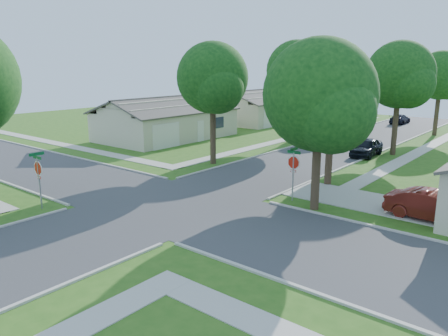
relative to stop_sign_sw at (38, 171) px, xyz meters
The scene contains 19 objects.
ground 6.95m from the stop_sign_sw, 45.00° to the left, with size 100.00×100.00×0.00m, color #2B5517.
road_ns 6.95m from the stop_sign_sw, 45.00° to the left, with size 7.00×100.00×0.02m, color #333335.
sidewalk_ne 32.61m from the stop_sign_sw, 70.62° to the left, with size 1.20×40.00×0.04m, color #9E9B91.
sidewalk_nw 30.80m from the stop_sign_sw, 92.61° to the left, with size 1.20×40.00×0.04m, color #9E9B91.
driveway 17.38m from the stop_sign_sw, 43.12° to the left, with size 8.80×3.60×0.05m, color #9E9B91.
stop_sign_sw is the anchor object (origin of this frame).
stop_sign_ne 13.29m from the stop_sign_sw, 45.00° to the left, with size 1.05×0.80×2.98m.
tree_e_near 17.04m from the stop_sign_sw, 55.41° to the left, with size 4.97×4.80×8.28m.
tree_e_mid 27.71m from the stop_sign_sw, 69.80° to the left, with size 5.59×5.40×9.21m.
tree_e_far 40.04m from the stop_sign_sw, 76.27° to the left, with size 5.17×5.00×8.72m.
tree_w_near 14.30m from the stop_sign_sw, 89.77° to the left, with size 5.38×5.20×8.97m.
tree_w_mid 26.09m from the stop_sign_sw, 89.87° to the left, with size 5.80×5.60×9.56m.
tree_w_far 38.86m from the stop_sign_sw, 89.93° to the left, with size 4.76×4.60×8.04m.
tree_ne_corner 14.64m from the stop_sign_sw, 38.84° to the left, with size 5.80×5.60×8.66m.
house_nw_near 22.71m from the stop_sign_sw, 119.83° to the left, with size 8.42×13.60×4.23m.
house_nw_far 38.40m from the stop_sign_sw, 107.10° to the left, with size 8.42×13.60×4.23m.
car_driveway 19.58m from the stop_sign_sw, 34.00° to the left, with size 1.51×4.34×1.43m, color #5D1913.
car_curb_east 25.08m from the stop_sign_sw, 71.61° to the left, with size 1.70×4.23×1.44m, color black.
car_curb_west 46.04m from the stop_sign_sw, 85.64° to the left, with size 1.70×4.18×1.21m, color black.
Camera 1 is at (16.26, -15.46, 7.31)m, focal length 35.00 mm.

